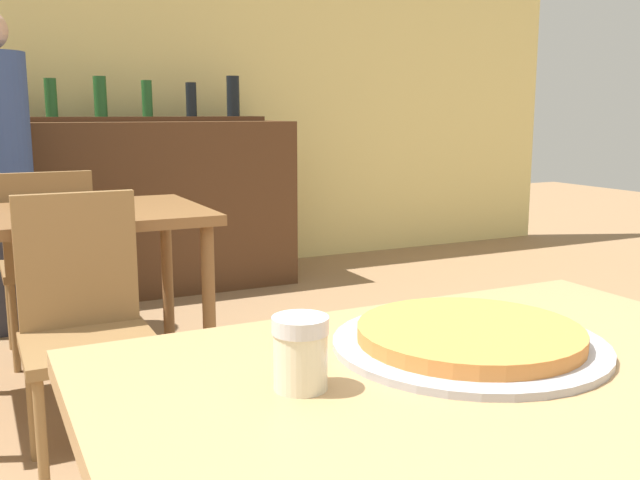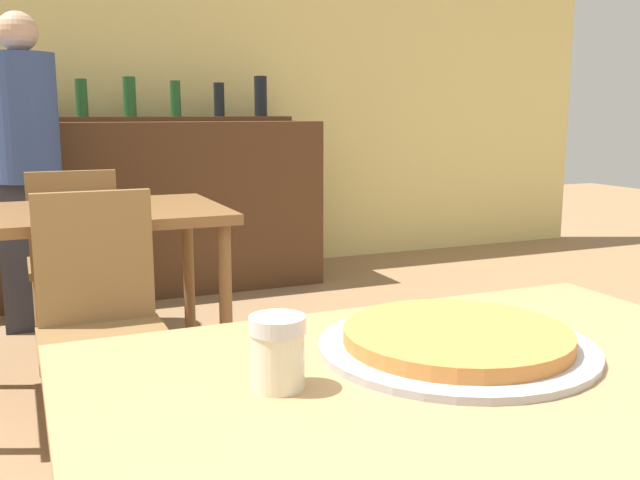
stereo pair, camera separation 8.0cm
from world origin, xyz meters
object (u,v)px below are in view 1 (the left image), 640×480
at_px(chair_far_side_back, 49,254).
at_px(chair_far_side_front, 85,314).
at_px(pizza_tray, 469,338).
at_px(cheese_shaker, 300,352).

bearing_deg(chair_far_side_back, chair_far_side_front, 90.00).
bearing_deg(pizza_tray, chair_far_side_back, 98.87).
distance_m(chair_far_side_front, chair_far_side_back, 1.08).
distance_m(chair_far_side_front, pizza_tray, 1.51).
bearing_deg(pizza_tray, cheese_shaker, -173.74).
bearing_deg(cheese_shaker, chair_far_side_back, 91.88).
bearing_deg(cheese_shaker, chair_far_side_front, 93.26).
relative_size(chair_far_side_back, pizza_tray, 2.04).
xyz_separation_m(chair_far_side_front, chair_far_side_back, (0.00, 1.08, 0.00)).
bearing_deg(chair_far_side_back, pizza_tray, 98.87).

